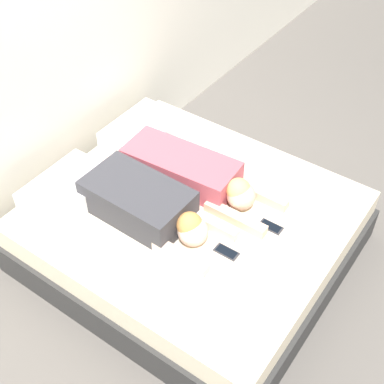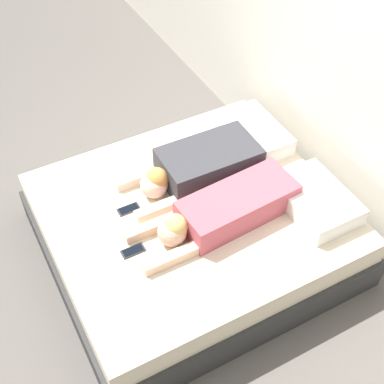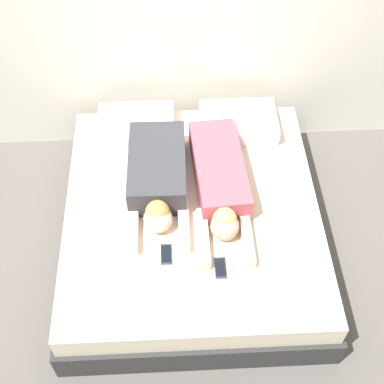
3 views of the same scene
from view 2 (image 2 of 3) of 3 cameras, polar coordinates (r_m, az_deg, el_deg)
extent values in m
plane|color=#5B5651|center=(3.94, 0.00, -5.97)|extent=(12.00, 12.00, 0.00)
cube|color=silver|center=(3.61, 16.53, 14.07)|extent=(12.00, 0.06, 2.60)
cube|color=#2D2D2D|center=(3.85, 0.00, -4.81)|extent=(1.79, 1.96, 0.25)
cube|color=beige|center=(3.68, 0.00, -2.63)|extent=(1.73, 1.90, 0.19)
cube|color=white|center=(4.08, 6.43, 6.15)|extent=(0.57, 0.39, 0.14)
cube|color=white|center=(3.65, 13.03, -0.87)|extent=(0.57, 0.39, 0.14)
cube|color=#333338|center=(3.76, 1.82, 3.19)|extent=(0.40, 0.69, 0.23)
sphere|color=beige|center=(3.63, -4.08, 0.79)|extent=(0.19, 0.19, 0.19)
sphere|color=#D18C47|center=(3.61, -3.77, 1.39)|extent=(0.16, 0.16, 0.16)
cube|color=beige|center=(3.78, -5.49, 1.58)|extent=(0.07, 0.38, 0.07)
cube|color=beige|center=(3.56, -3.28, -1.71)|extent=(0.07, 0.38, 0.07)
cube|color=#B24C59|center=(3.50, 4.92, -1.35)|extent=(0.39, 0.82, 0.20)
sphere|color=beige|center=(3.35, -2.13, -4.28)|extent=(0.19, 0.19, 0.19)
sphere|color=#D8B266|center=(3.32, -1.79, -3.66)|extent=(0.16, 0.16, 0.16)
cube|color=beige|center=(3.46, -3.84, -3.60)|extent=(0.07, 0.44, 0.07)
cube|color=beige|center=(3.30, -1.72, -6.88)|extent=(0.07, 0.44, 0.07)
cube|color=#2D2D33|center=(3.62, -6.77, -1.83)|extent=(0.07, 0.15, 0.01)
cube|color=black|center=(3.61, -6.78, -1.78)|extent=(0.06, 0.13, 0.00)
cube|color=#2D2D33|center=(3.38, -6.31, -6.26)|extent=(0.07, 0.15, 0.01)
cube|color=black|center=(3.38, -6.32, -6.20)|extent=(0.06, 0.13, 0.00)
camera|label=1|loc=(4.16, -40.51, 35.54)|focal=50.00mm
camera|label=3|loc=(2.50, -67.02, 29.74)|focal=50.00mm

